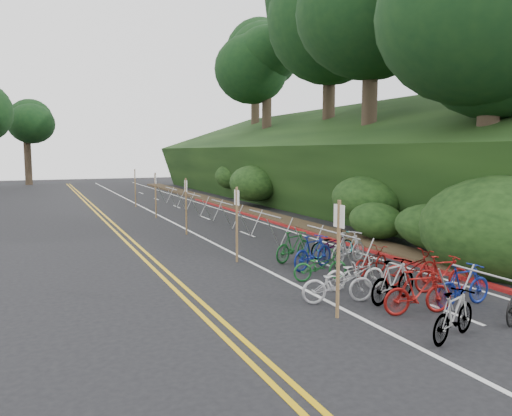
% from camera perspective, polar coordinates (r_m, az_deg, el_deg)
% --- Properties ---
extents(ground, '(120.00, 120.00, 0.00)m').
position_cam_1_polar(ground, '(12.05, 4.12, -11.19)').
color(ground, black).
rests_on(ground, ground).
extents(road_markings, '(7.47, 80.00, 0.01)m').
position_cam_1_polar(road_markings, '(21.42, -7.19, -3.38)').
color(road_markings, gold).
rests_on(road_markings, ground).
extents(red_curb, '(0.25, 28.00, 0.10)m').
position_cam_1_polar(red_curb, '(25.02, 2.71, -1.80)').
color(red_curb, maroon).
rests_on(red_curb, ground).
extents(embankment, '(14.30, 48.14, 9.11)m').
position_cam_1_polar(embankment, '(34.49, 8.29, 4.61)').
color(embankment, black).
rests_on(embankment, ground).
extents(tree_cluster, '(31.88, 53.57, 17.36)m').
position_cam_1_polar(tree_cluster, '(36.28, 1.34, 17.95)').
color(tree_cluster, '#2D2319').
rests_on(tree_cluster, ground).
extents(bike_racks_rest, '(1.14, 23.00, 1.17)m').
position_cam_1_polar(bike_racks_rest, '(24.77, -3.92, -0.02)').
color(bike_racks_rest, gray).
rests_on(bike_racks_rest, ground).
extents(signpost_near, '(0.08, 0.40, 2.62)m').
position_cam_1_polar(signpost_near, '(11.03, 9.40, -4.91)').
color(signpost_near, brown).
rests_on(signpost_near, ground).
extents(signposts_rest, '(0.08, 18.40, 2.50)m').
position_cam_1_polar(signposts_rest, '(24.96, -9.90, 1.28)').
color(signposts_rest, brown).
rests_on(signposts_rest, ground).
extents(bike_front, '(1.04, 1.90, 0.95)m').
position_cam_1_polar(bike_front, '(12.35, 9.31, -8.53)').
color(bike_front, '#9E9EA3').
rests_on(bike_front, ground).
extents(bike_valet, '(3.15, 9.16, 1.09)m').
position_cam_1_polar(bike_valet, '(14.16, 13.70, -6.60)').
color(bike_valet, slate).
rests_on(bike_valet, ground).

